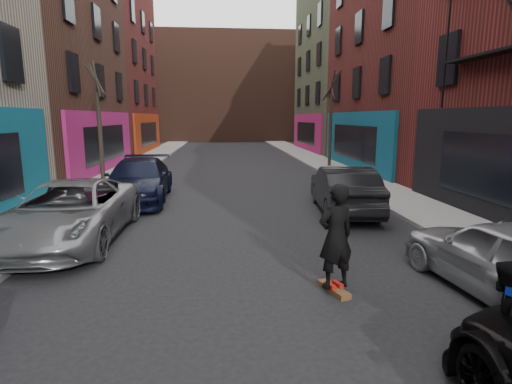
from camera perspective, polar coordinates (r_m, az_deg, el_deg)
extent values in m
cube|color=gray|center=(31.64, -15.10, 4.61)|extent=(2.50, 84.00, 0.13)
cube|color=gray|center=(31.89, 7.67, 4.93)|extent=(2.50, 84.00, 0.13)
cube|color=#47281E|center=(57.11, -4.35, 14.44)|extent=(40.00, 10.00, 14.00)
imported|color=gray|center=(11.38, -25.01, -2.58)|extent=(2.60, 5.62, 1.56)
imported|color=black|center=(16.00, -16.43, 1.64)|extent=(2.49, 5.64, 1.61)
imported|color=#9A9DA3|center=(8.46, 32.10, -7.96)|extent=(2.15, 4.42, 1.45)
imported|color=black|center=(13.81, 12.41, 0.38)|extent=(2.11, 4.91, 1.57)
cube|color=brown|center=(7.74, 11.05, -13.48)|extent=(0.45, 0.83, 0.10)
imported|color=black|center=(7.39, 11.34, -6.24)|extent=(0.81, 0.66, 1.94)
imported|color=black|center=(5.87, 31.67, -15.43)|extent=(0.92, 0.84, 1.52)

